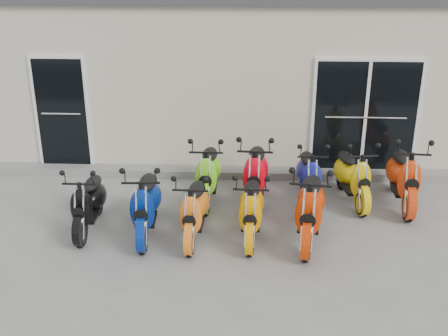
{
  "coord_description": "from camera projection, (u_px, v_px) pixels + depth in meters",
  "views": [
    {
      "loc": [
        0.38,
        -8.09,
        4.33
      ],
      "look_at": [
        0.0,
        0.6,
        0.75
      ],
      "focal_mm": 45.0,
      "sensor_mm": 36.0,
      "label": 1
    }
  ],
  "objects": [
    {
      "name": "door_right",
      "position": [
        365.0,
        114.0,
        10.56
      ],
      "size": [
        2.02,
        0.08,
        2.22
      ],
      "primitive_type": "cube",
      "color": "black",
      "rests_on": "front_step"
    },
    {
      "name": "scooter_back_yellow",
      "position": [
        353.0,
        169.0,
        9.7
      ],
      "size": [
        0.86,
        1.76,
        1.24
      ],
      "primitive_type": null,
      "rotation": [
        0.0,
        0.0,
        0.15
      ],
      "color": "yellow",
      "rests_on": "ground"
    },
    {
      "name": "front_step",
      "position": [
        227.0,
        172.0,
        10.98
      ],
      "size": [
        14.0,
        0.4,
        0.15
      ],
      "primitive_type": "cube",
      "color": "gray",
      "rests_on": "ground"
    },
    {
      "name": "door_left",
      "position": [
        62.0,
        110.0,
        10.79
      ],
      "size": [
        1.07,
        0.08,
        2.22
      ],
      "primitive_type": "cube",
      "color": "black",
      "rests_on": "front_step"
    },
    {
      "name": "scooter_back_green",
      "position": [
        208.0,
        166.0,
        9.75
      ],
      "size": [
        0.66,
        1.77,
        1.3
      ],
      "primitive_type": null,
      "rotation": [
        0.0,
        0.0,
        -0.01
      ],
      "color": "#73E81D",
      "rests_on": "ground"
    },
    {
      "name": "scooter_front_blue",
      "position": [
        145.0,
        196.0,
        8.61
      ],
      "size": [
        0.75,
        1.8,
        1.3
      ],
      "primitive_type": null,
      "rotation": [
        0.0,
        0.0,
        0.06
      ],
      "color": "navy",
      "rests_on": "ground"
    },
    {
      "name": "scooter_front_black",
      "position": [
        88.0,
        196.0,
        8.76
      ],
      "size": [
        0.6,
        1.61,
        1.18
      ],
      "primitive_type": null,
      "rotation": [
        0.0,
        0.0,
        0.01
      ],
      "color": "black",
      "rests_on": "ground"
    },
    {
      "name": "scooter_back_red",
      "position": [
        256.0,
        166.0,
        9.67
      ],
      "size": [
        0.78,
        1.88,
        1.36
      ],
      "primitive_type": null,
      "rotation": [
        0.0,
        0.0,
        -0.06
      ],
      "color": "red",
      "rests_on": "ground"
    },
    {
      "name": "building",
      "position": [
        232.0,
        62.0,
        13.33
      ],
      "size": [
        14.0,
        6.0,
        3.2
      ],
      "primitive_type": "cube",
      "color": "beige",
      "rests_on": "ground"
    },
    {
      "name": "scooter_front_red",
      "position": [
        310.0,
        200.0,
        8.42
      ],
      "size": [
        0.96,
        1.94,
        1.37
      ],
      "primitive_type": null,
      "rotation": [
        0.0,
        0.0,
        -0.16
      ],
      "color": "red",
      "rests_on": "ground"
    },
    {
      "name": "scooter_back_blue",
      "position": [
        309.0,
        169.0,
        9.77
      ],
      "size": [
        0.6,
        1.63,
        1.2
      ],
      "primitive_type": null,
      "rotation": [
        0.0,
        0.0,
        0.01
      ],
      "color": "navy",
      "rests_on": "ground"
    },
    {
      "name": "ground",
      "position": [
        222.0,
        224.0,
        9.14
      ],
      "size": [
        80.0,
        80.0,
        0.0
      ],
      "primitive_type": "plane",
      "color": "gray",
      "rests_on": "ground"
    },
    {
      "name": "scooter_back_extra",
      "position": [
        404.0,
        169.0,
        9.56
      ],
      "size": [
        0.78,
        1.88,
        1.36
      ],
      "primitive_type": null,
      "rotation": [
        0.0,
        0.0,
        -0.06
      ],
      "color": "red",
      "rests_on": "ground"
    },
    {
      "name": "scooter_front_orange_b",
      "position": [
        251.0,
        202.0,
        8.53
      ],
      "size": [
        0.65,
        1.66,
        1.21
      ],
      "primitive_type": null,
      "rotation": [
        0.0,
        0.0,
        -0.04
      ],
      "color": "#F29701",
      "rests_on": "ground"
    },
    {
      "name": "scooter_front_orange_a",
      "position": [
        194.0,
        203.0,
        8.52
      ],
      "size": [
        0.65,
        1.65,
        1.2
      ],
      "primitive_type": null,
      "rotation": [
        0.0,
        0.0,
        -0.04
      ],
      "color": "orange",
      "rests_on": "ground"
    }
  ]
}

